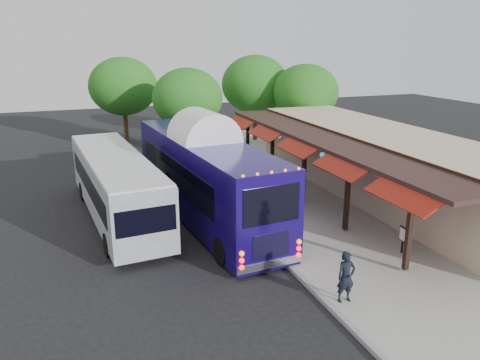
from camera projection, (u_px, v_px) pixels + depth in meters
name	position (u px, v px, depth m)	size (l,w,h in m)	color
ground	(266.00, 246.00, 19.45)	(90.00, 90.00, 0.00)	black
sidewalk	(323.00, 201.00, 24.68)	(10.00, 40.00, 0.15)	#9E9B93
curb	(235.00, 212.00, 23.04)	(0.20, 40.00, 0.16)	gray
station_shelter	(380.00, 163.00, 25.28)	(8.15, 20.00, 3.60)	tan
coach_bus	(205.00, 174.00, 21.94)	(3.90, 13.08, 4.13)	#150756
city_bus	(116.00, 184.00, 22.06)	(3.51, 11.74, 3.11)	gray
ped_a	(346.00, 277.00, 14.86)	(0.62, 0.41, 1.71)	black
ped_b	(281.00, 182.00, 24.85)	(0.83, 0.65, 1.71)	black
ped_c	(296.00, 191.00, 23.00)	(1.11, 0.46, 1.89)	black
ped_d	(254.00, 161.00, 29.23)	(1.06, 0.61, 1.64)	black
sign_board	(403.00, 236.00, 18.29)	(0.10, 0.50, 1.09)	black
tree_left	(188.00, 98.00, 33.11)	(5.00, 5.00, 6.41)	#382314
tree_mid	(255.00, 84.00, 38.35)	(5.56, 5.56, 7.11)	#382314
tree_right	(305.00, 92.00, 36.20)	(5.09, 5.09, 6.52)	#382314
tree_far	(123.00, 86.00, 37.56)	(5.46, 5.46, 6.98)	#382314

